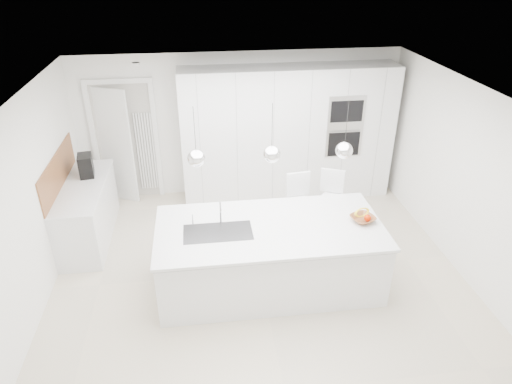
{
  "coord_description": "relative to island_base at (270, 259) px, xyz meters",
  "views": [
    {
      "loc": [
        -0.7,
        -4.99,
        3.98
      ],
      "look_at": [
        0.0,
        0.3,
        1.1
      ],
      "focal_mm": 32.0,
      "sensor_mm": 36.0,
      "label": 1
    }
  ],
  "objects": [
    {
      "name": "floor",
      "position": [
        -0.1,
        0.3,
        -0.43
      ],
      "size": [
        5.5,
        5.5,
        0.0
      ],
      "primitive_type": "plane",
      "color": "beige",
      "rests_on": "ground"
    },
    {
      "name": "wall_back",
      "position": [
        -0.1,
        2.8,
        0.82
      ],
      "size": [
        5.5,
        0.0,
        5.5
      ],
      "primitive_type": "plane",
      "rotation": [
        1.57,
        0.0,
        0.0
      ],
      "color": "white",
      "rests_on": "ground"
    },
    {
      "name": "wall_left",
      "position": [
        -2.85,
        0.3,
        0.82
      ],
      "size": [
        0.0,
        5.0,
        5.0
      ],
      "primitive_type": "plane",
      "rotation": [
        1.57,
        0.0,
        1.57
      ],
      "color": "white",
      "rests_on": "ground"
    },
    {
      "name": "ceiling",
      "position": [
        -0.1,
        0.3,
        2.07
      ],
      "size": [
        5.5,
        5.5,
        0.0
      ],
      "primitive_type": "plane",
      "rotation": [
        3.14,
        0.0,
        0.0
      ],
      "color": "white",
      "rests_on": "wall_back"
    },
    {
      "name": "tall_cabinets",
      "position": [
        0.7,
        2.5,
        0.72
      ],
      "size": [
        3.6,
        0.6,
        2.3
      ],
      "primitive_type": "cube",
      "color": "white",
      "rests_on": "floor"
    },
    {
      "name": "oven_stack",
      "position": [
        1.6,
        2.19,
        0.92
      ],
      "size": [
        0.62,
        0.04,
        1.05
      ],
      "primitive_type": null,
      "color": "#A5A5A8",
      "rests_on": "tall_cabinets"
    },
    {
      "name": "doorway_frame",
      "position": [
        -2.05,
        2.77,
        0.59
      ],
      "size": [
        1.11,
        0.08,
        2.13
      ],
      "primitive_type": null,
      "color": "white",
      "rests_on": "floor"
    },
    {
      "name": "hallway_door",
      "position": [
        -2.3,
        2.72,
        0.57
      ],
      "size": [
        0.76,
        0.38,
        2.0
      ],
      "primitive_type": "cube",
      "rotation": [
        0.0,
        0.0,
        -0.44
      ],
      "color": "white",
      "rests_on": "floor"
    },
    {
      "name": "radiator",
      "position": [
        -1.73,
        2.76,
        0.42
      ],
      "size": [
        0.32,
        0.04,
        1.4
      ],
      "primitive_type": null,
      "color": "white",
      "rests_on": "floor"
    },
    {
      "name": "left_base_cabinets",
      "position": [
        -2.55,
        1.5,
        0.0
      ],
      "size": [
        0.6,
        1.8,
        0.86
      ],
      "primitive_type": "cube",
      "color": "white",
      "rests_on": "floor"
    },
    {
      "name": "left_worktop",
      "position": [
        -2.55,
        1.5,
        0.45
      ],
      "size": [
        0.62,
        1.82,
        0.04
      ],
      "primitive_type": "cube",
      "color": "white",
      "rests_on": "left_base_cabinets"
    },
    {
      "name": "oak_backsplash",
      "position": [
        -2.84,
        1.5,
        0.72
      ],
      "size": [
        0.02,
        1.8,
        0.5
      ],
      "primitive_type": "cube",
      "color": "#925B35",
      "rests_on": "wall_left"
    },
    {
      "name": "island_base",
      "position": [
        0.0,
        0.0,
        0.0
      ],
      "size": [
        2.8,
        1.2,
        0.86
      ],
      "primitive_type": "cube",
      "color": "white",
      "rests_on": "floor"
    },
    {
      "name": "island_worktop",
      "position": [
        0.0,
        0.05,
        0.45
      ],
      "size": [
        2.84,
        1.4,
        0.04
      ],
      "primitive_type": "cube",
      "color": "white",
      "rests_on": "island_base"
    },
    {
      "name": "island_sink",
      "position": [
        -0.65,
        -0.0,
        0.39
      ],
      "size": [
        0.84,
        0.44,
        0.18
      ],
      "primitive_type": null,
      "color": "#3F3F42",
      "rests_on": "island_worktop"
    },
    {
      "name": "island_tap",
      "position": [
        -0.6,
        0.2,
        0.62
      ],
      "size": [
        0.02,
        0.02,
        0.3
      ],
      "primitive_type": "cylinder",
      "color": "white",
      "rests_on": "island_worktop"
    },
    {
      "name": "pendant_left",
      "position": [
        -0.85,
        -0.0,
        1.47
      ],
      "size": [
        0.2,
        0.2,
        0.2
      ],
      "primitive_type": "sphere",
      "color": "white",
      "rests_on": "ceiling"
    },
    {
      "name": "pendant_mid",
      "position": [
        -0.0,
        -0.0,
        1.47
      ],
      "size": [
        0.2,
        0.2,
        0.2
      ],
      "primitive_type": "sphere",
      "color": "white",
      "rests_on": "ceiling"
    },
    {
      "name": "pendant_right",
      "position": [
        0.85,
        -0.0,
        1.47
      ],
      "size": [
        0.2,
        0.2,
        0.2
      ],
      "primitive_type": "sphere",
      "color": "white",
      "rests_on": "ceiling"
    },
    {
      "name": "fruit_bowl",
      "position": [
        1.19,
        0.01,
        0.51
      ],
      "size": [
        0.38,
        0.38,
        0.07
      ],
      "primitive_type": "imported",
      "rotation": [
        0.0,
        0.0,
        0.38
      ],
      "color": "#925B35",
      "rests_on": "island_worktop"
    },
    {
      "name": "espresso_machine",
      "position": [
        -2.53,
        1.83,
        0.64
      ],
      "size": [
        0.25,
        0.34,
        0.34
      ],
      "primitive_type": "cube",
      "rotation": [
        0.0,
        0.0,
        0.16
      ],
      "color": "black",
      "rests_on": "left_worktop"
    },
    {
      "name": "bar_stool_left",
      "position": [
        0.58,
        0.91,
        0.13
      ],
      "size": [
        0.43,
        0.55,
        1.12
      ],
      "primitive_type": null,
      "rotation": [
        0.0,
        0.0,
        0.12
      ],
      "color": "white",
      "rests_on": "floor"
    },
    {
      "name": "bar_stool_right",
      "position": [
        1.1,
        0.96,
        0.12
      ],
      "size": [
        0.55,
        0.62,
        1.11
      ],
      "primitive_type": null,
      "rotation": [
        0.0,
        0.0,
        -0.43
      ],
      "color": "white",
      "rests_on": "floor"
    },
    {
      "name": "apple_a",
      "position": [
        1.23,
        -0.04,
        0.54
      ],
      "size": [
        0.07,
        0.07,
        0.07
      ],
      "primitive_type": "sphere",
      "color": "#C32200",
      "rests_on": "fruit_bowl"
    },
    {
      "name": "apple_b",
      "position": [
        1.23,
        -0.03,
        0.54
      ],
      "size": [
        0.09,
        0.09,
        0.09
      ],
      "primitive_type": "sphere",
      "color": "#C32200",
      "rests_on": "fruit_bowl"
    },
    {
      "name": "banana_bunch",
      "position": [
        1.17,
        0.03,
        0.59
      ],
      "size": [
        0.25,
        0.18,
        0.23
      ],
      "primitive_type": "torus",
      "rotation": [
        1.22,
        0.0,
        0.35
      ],
      "color": "yellow",
      "rests_on": "fruit_bowl"
    }
  ]
}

